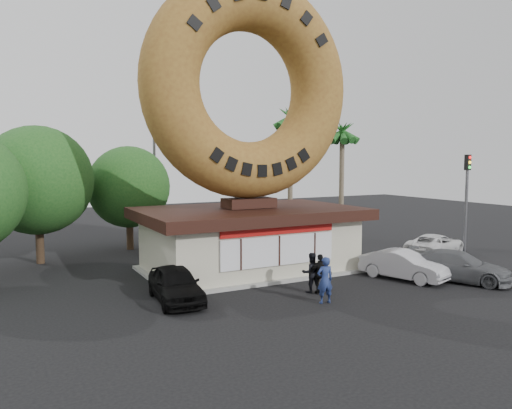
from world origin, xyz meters
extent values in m
plane|color=black|center=(0.00, 0.00, 0.00)|extent=(90.00, 90.00, 0.00)
cube|color=beige|center=(0.00, 6.00, 1.50)|extent=(10.00, 6.00, 3.00)
cube|color=#999993|center=(0.00, 6.00, 0.07)|extent=(10.60, 6.60, 0.15)
cube|color=#3F3F3F|center=(0.00, 6.00, 3.05)|extent=(10.00, 6.00, 0.10)
cube|color=black|center=(0.00, 6.00, 3.00)|extent=(11.20, 7.20, 0.55)
cube|color=silver|center=(0.00, 2.95, 1.55)|extent=(6.00, 0.12, 1.40)
cube|color=#AD110E|center=(0.00, 2.93, 2.55)|extent=(6.00, 0.10, 0.45)
cube|color=black|center=(0.00, 6.00, 3.55)|extent=(2.60, 1.40, 0.50)
torus|color=olive|center=(0.00, 6.00, 9.44)|extent=(11.28, 2.88, 11.28)
cylinder|color=#473321|center=(-9.50, 13.00, 1.65)|extent=(0.44, 0.44, 3.30)
sphere|color=#1A4A1A|center=(-9.50, 13.00, 4.65)|extent=(6.00, 6.00, 6.00)
cylinder|color=#473321|center=(-4.00, 15.00, 1.43)|extent=(0.44, 0.44, 2.86)
sphere|color=#1A4A1A|center=(-4.00, 15.00, 4.03)|extent=(5.20, 5.20, 5.20)
cylinder|color=#726651|center=(7.50, 14.00, 4.50)|extent=(0.36, 0.36, 9.00)
cylinder|color=#726651|center=(11.00, 12.50, 4.00)|extent=(0.36, 0.36, 8.00)
cylinder|color=#59595E|center=(-2.00, 16.00, 4.00)|extent=(0.18, 0.18, 8.00)
cylinder|color=#59595E|center=(-1.10, 16.00, 7.90)|extent=(1.80, 0.12, 0.12)
cube|color=#59595E|center=(-0.20, 16.00, 7.85)|extent=(0.45, 0.20, 0.12)
cylinder|color=#59595E|center=(14.00, 4.00, 3.00)|extent=(0.18, 0.18, 6.00)
cube|color=black|center=(14.00, 4.00, 5.60)|extent=(0.30, 0.28, 0.95)
sphere|color=red|center=(14.00, 3.85, 5.90)|extent=(0.18, 0.18, 0.18)
sphere|color=yellow|center=(14.00, 3.85, 5.60)|extent=(0.18, 0.18, 0.18)
sphere|color=green|center=(14.00, 3.85, 5.30)|extent=(0.18, 0.18, 0.18)
imported|color=navy|center=(-0.01, -0.74, 0.95)|extent=(0.75, 0.55, 1.90)
imported|color=black|center=(0.42, 0.87, 0.88)|extent=(0.99, 0.85, 1.76)
imported|color=black|center=(0.64, 0.47, 0.87)|extent=(1.10, 0.71, 1.74)
imported|color=black|center=(-5.26, 2.32, 0.73)|extent=(2.10, 4.41, 1.45)
imported|color=#A4A3A8|center=(5.72, 0.75, 0.69)|extent=(2.72, 4.46, 1.39)
imported|color=slate|center=(7.80, -0.70, 0.71)|extent=(4.02, 5.26, 1.42)
imported|color=silver|center=(11.91, 4.42, 0.64)|extent=(5.01, 3.42, 1.27)
camera|label=1|loc=(-11.74, -16.87, 5.85)|focal=35.00mm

